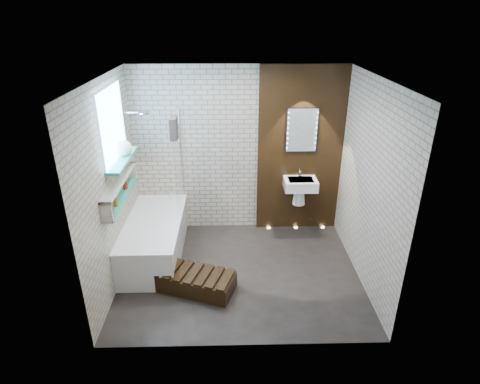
{
  "coord_description": "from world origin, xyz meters",
  "views": [
    {
      "loc": [
        -0.11,
        -4.48,
        3.3
      ],
      "look_at": [
        0.0,
        0.15,
        1.15
      ],
      "focal_mm": 29.69,
      "sensor_mm": 36.0,
      "label": 1
    }
  ],
  "objects_px": {
    "led_mirror": "(302,130)",
    "walnut_step": "(194,281)",
    "bathtub": "(155,238)",
    "washbasin": "(300,187)",
    "bath_screen": "(178,163)"
  },
  "relations": [
    {
      "from": "walnut_step",
      "to": "washbasin",
      "type": "bearing_deg",
      "value": 42.23
    },
    {
      "from": "washbasin",
      "to": "walnut_step",
      "type": "xyz_separation_m",
      "value": [
        -1.55,
        -1.41,
        -0.68
      ]
    },
    {
      "from": "bath_screen",
      "to": "walnut_step",
      "type": "bearing_deg",
      "value": -77.55
    },
    {
      "from": "bathtub",
      "to": "washbasin",
      "type": "relative_size",
      "value": 3.0
    },
    {
      "from": "led_mirror",
      "to": "walnut_step",
      "type": "bearing_deg",
      "value": -134.72
    },
    {
      "from": "bathtub",
      "to": "walnut_step",
      "type": "distance_m",
      "value": 1.02
    },
    {
      "from": "bathtub",
      "to": "walnut_step",
      "type": "xyz_separation_m",
      "value": [
        0.62,
        -0.78,
        -0.18
      ]
    },
    {
      "from": "walnut_step",
      "to": "led_mirror",
      "type": "bearing_deg",
      "value": 45.28
    },
    {
      "from": "bathtub",
      "to": "led_mirror",
      "type": "xyz_separation_m",
      "value": [
        2.17,
        0.78,
        1.36
      ]
    },
    {
      "from": "walnut_step",
      "to": "bathtub",
      "type": "bearing_deg",
      "value": 128.59
    },
    {
      "from": "washbasin",
      "to": "walnut_step",
      "type": "height_order",
      "value": "washbasin"
    },
    {
      "from": "bathtub",
      "to": "led_mirror",
      "type": "relative_size",
      "value": 2.49
    },
    {
      "from": "bath_screen",
      "to": "washbasin",
      "type": "height_order",
      "value": "bath_screen"
    },
    {
      "from": "bathtub",
      "to": "walnut_step",
      "type": "height_order",
      "value": "bathtub"
    },
    {
      "from": "bathtub",
      "to": "washbasin",
      "type": "distance_m",
      "value": 2.32
    }
  ]
}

